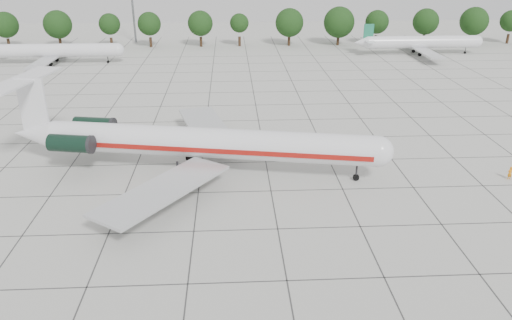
# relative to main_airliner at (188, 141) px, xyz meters

# --- Properties ---
(ground) EXTENTS (260.00, 260.00, 0.00)m
(ground) POSITION_rel_main_airliner_xyz_m (9.29, -5.86, -3.77)
(ground) COLOR beige
(ground) RESTS_ON ground
(apron_joints) EXTENTS (170.00, 170.00, 0.02)m
(apron_joints) POSITION_rel_main_airliner_xyz_m (9.29, 9.14, -3.77)
(apron_joints) COLOR #383838
(apron_joints) RESTS_ON ground
(main_airliner) EXTENTS (45.16, 35.20, 10.69)m
(main_airliner) POSITION_rel_main_airliner_xyz_m (0.00, 0.00, 0.00)
(main_airliner) COLOR silver
(main_airliner) RESTS_ON ground
(ground_crew) EXTENTS (0.64, 0.49, 1.57)m
(ground_crew) POSITION_rel_main_airliner_xyz_m (37.06, -4.31, -2.99)
(ground_crew) COLOR orange
(ground_crew) RESTS_ON ground
(bg_airliner_b) EXTENTS (28.24, 27.20, 7.40)m
(bg_airliner_b) POSITION_rel_main_airliner_xyz_m (-34.09, 60.19, -0.86)
(bg_airliner_b) COLOR silver
(bg_airliner_b) RESTS_ON ground
(bg_airliner_d) EXTENTS (28.24, 27.20, 7.40)m
(bg_airliner_d) POSITION_rel_main_airliner_xyz_m (51.94, 66.09, -0.86)
(bg_airliner_d) COLOR silver
(bg_airliner_d) RESTS_ON ground
(tree_line) EXTENTS (249.86, 8.44, 10.22)m
(tree_line) POSITION_rel_main_airliner_xyz_m (-2.40, 79.14, 2.21)
(tree_line) COLOR #332114
(tree_line) RESTS_ON ground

